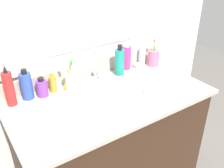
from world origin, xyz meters
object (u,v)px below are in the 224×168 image
(bottle_soap_pink, at_px, (126,57))
(cup_white_ceramic, at_px, (71,81))
(hand_towel, at_px, (3,59))
(bottle_mouthwash_teal, at_px, (120,62))
(cup_pink, at_px, (153,57))
(bottle_spray_red, at_px, (9,88))
(bottle_shampoo_blue, at_px, (26,86))
(faucet, at_px, (97,76))
(bottle_cream_purple, at_px, (42,88))
(bottle_oil_amber, at_px, (53,83))
(soap_bar, at_px, (138,66))
(bottle_gel_clear, at_px, (142,54))

(bottle_soap_pink, distance_m, cup_white_ceramic, 0.44)
(hand_towel, distance_m, bottle_mouthwash_teal, 0.68)
(bottle_soap_pink, height_order, cup_pink, cup_pink)
(bottle_spray_red, height_order, bottle_shampoo_blue, bottle_spray_red)
(faucet, height_order, bottle_cream_purple, bottle_cream_purple)
(bottle_oil_amber, height_order, cup_pink, cup_pink)
(bottle_spray_red, bearing_deg, cup_pink, -1.86)
(hand_towel, height_order, bottle_cream_purple, hand_towel)
(bottle_cream_purple, xyz_separation_m, cup_white_ceramic, (0.16, -0.02, 0.01))
(soap_bar, bearing_deg, bottle_shampoo_blue, 178.50)
(soap_bar, bearing_deg, bottle_gel_clear, 32.37)
(bottle_mouthwash_teal, relative_size, cup_white_ceramic, 1.03)
(bottle_oil_amber, bearing_deg, bottle_soap_pink, 2.70)
(hand_towel, bearing_deg, bottle_cream_purple, -33.80)
(bottle_shampoo_blue, xyz_separation_m, soap_bar, (0.75, -0.02, -0.06))
(bottle_mouthwash_teal, height_order, cup_white_ceramic, bottle_mouthwash_teal)
(bottle_spray_red, height_order, cup_pink, bottle_spray_red)
(bottle_mouthwash_teal, height_order, cup_pink, bottle_mouthwash_teal)
(bottle_gel_clear, relative_size, bottle_spray_red, 0.66)
(cup_pink, height_order, cup_white_ceramic, cup_white_ceramic)
(faucet, bearing_deg, cup_pink, -3.41)
(bottle_oil_amber, height_order, bottle_cream_purple, bottle_oil_amber)
(cup_pink, bearing_deg, bottle_mouthwash_teal, 177.21)
(bottle_shampoo_blue, relative_size, soap_bar, 2.68)
(bottle_oil_amber, distance_m, bottle_shampoo_blue, 0.14)
(hand_towel, relative_size, bottle_cream_purple, 1.98)
(bottle_cream_purple, bearing_deg, bottle_mouthwash_teal, -1.60)
(bottle_shampoo_blue, relative_size, cup_pink, 0.91)
(bottle_cream_purple, bearing_deg, bottle_spray_red, 178.90)
(bottle_spray_red, xyz_separation_m, bottle_shampoo_blue, (0.09, 0.02, -0.02))
(hand_towel, bearing_deg, bottle_mouthwash_teal, -9.74)
(hand_towel, xyz_separation_m, bottle_gel_clear, (0.89, -0.06, -0.15))
(bottle_cream_purple, relative_size, soap_bar, 1.73)
(cup_pink, distance_m, soap_bar, 0.12)
(bottle_mouthwash_teal, relative_size, cup_pink, 1.05)
(bottle_spray_red, xyz_separation_m, bottle_cream_purple, (0.17, -0.00, -0.05))
(bottle_cream_purple, bearing_deg, faucet, -0.25)
(bottle_soap_pink, bearing_deg, bottle_spray_red, -177.60)
(bottle_soap_pink, relative_size, bottle_oil_amber, 1.56)
(bottle_soap_pink, relative_size, bottle_shampoo_blue, 1.04)
(bottle_soap_pink, xyz_separation_m, bottle_shampoo_blue, (-0.67, -0.01, -0.01))
(bottle_gel_clear, bearing_deg, bottle_mouthwash_teal, -166.80)
(hand_towel, bearing_deg, bottle_spray_red, -100.94)
(bottle_mouthwash_teal, bearing_deg, bottle_oil_amber, 176.85)
(cup_pink, relative_size, soap_bar, 2.96)
(bottle_soap_pink, height_order, bottle_cream_purple, bottle_soap_pink)
(bottle_gel_clear, height_order, bottle_shampoo_blue, bottle_shampoo_blue)
(bottle_soap_pink, height_order, bottle_shampoo_blue, bottle_soap_pink)
(bottle_shampoo_blue, xyz_separation_m, cup_pink, (0.86, -0.05, -0.02))
(bottle_spray_red, relative_size, bottle_cream_purple, 2.02)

